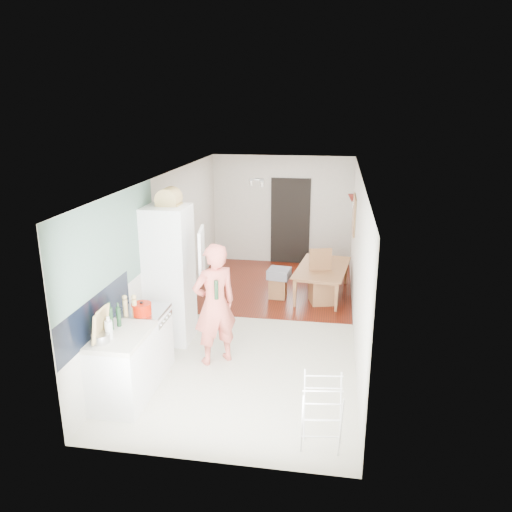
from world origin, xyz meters
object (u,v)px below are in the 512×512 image
(dining_chair, at_px, (322,278))
(person, at_px, (214,294))
(drying_rack, at_px, (322,415))
(stool, at_px, (278,287))
(dining_table, at_px, (323,283))

(dining_chair, bearing_deg, person, -135.58)
(person, bearing_deg, drying_rack, 95.32)
(person, height_order, drying_rack, person)
(drying_rack, bearing_deg, dining_chair, 84.65)
(dining_chair, xyz_separation_m, drying_rack, (0.14, -4.17, -0.10))
(person, bearing_deg, stool, -140.53)
(dining_table, relative_size, drying_rack, 1.73)
(person, relative_size, dining_chair, 2.07)
(person, xyz_separation_m, drying_rack, (1.58, -1.69, -0.64))
(stool, bearing_deg, dining_chair, -9.44)
(stool, height_order, drying_rack, drying_rack)
(person, xyz_separation_m, dining_table, (1.46, 2.88, -0.80))
(dining_table, height_order, drying_rack, drying_rack)
(dining_table, bearing_deg, drying_rack, -171.33)
(dining_chair, bearing_deg, stool, 155.17)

